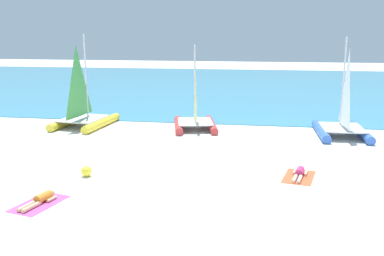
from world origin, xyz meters
name	(u,v)px	position (x,y,z in m)	size (l,w,h in m)	color
ground_plane	(205,131)	(0.00, 10.00, 0.00)	(120.00, 120.00, 0.00)	white
ocean_water	(231,85)	(0.00, 31.84, 0.03)	(120.00, 40.00, 0.05)	teal
sailboat_red	(195,117)	(-0.64, 10.43, 0.72)	(3.10, 4.12, 4.83)	#CC3838
sailboat_blue	(342,122)	(7.48, 9.90, 0.79)	(2.67, 4.11, 5.29)	blue
sailboat_yellow	(83,113)	(-7.30, 10.04, 0.81)	(3.06, 4.41, 5.43)	yellow
towel_left	(39,204)	(-4.00, -1.47, 0.01)	(1.10, 1.90, 0.01)	#D84C99
sunbather_left	(40,199)	(-3.99, -1.40, 0.13)	(0.75, 1.56, 0.30)	orange
towel_right	(299,177)	(4.65, 2.63, 0.01)	(1.10, 1.90, 0.01)	#EA5933
sunbather_right	(299,173)	(4.67, 2.69, 0.13)	(0.72, 1.56, 0.30)	#D83372
beach_ball	(86,171)	(-3.55, 1.39, 0.21)	(0.43, 0.43, 0.43)	yellow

